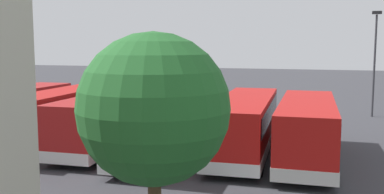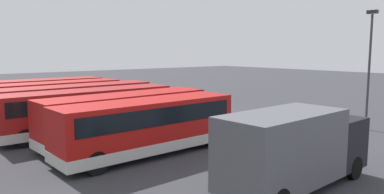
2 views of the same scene
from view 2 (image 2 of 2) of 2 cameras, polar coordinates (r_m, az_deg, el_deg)
ground_plane at (r=33.83m, az=2.36°, el=-2.17°), size 140.00×140.00×0.00m
bus_single_deck_near_end at (r=19.62m, az=-6.73°, el=-4.34°), size 2.93×10.16×2.95m
bus_single_deck_second at (r=22.48m, az=-10.14°, el=-2.91°), size 3.17×10.72×2.95m
bus_single_deck_third at (r=25.45m, az=-15.71°, el=-1.88°), size 2.78×11.71×2.95m
bus_single_deck_fourth at (r=29.05m, az=-17.30°, el=-0.83°), size 3.06×11.61×2.95m
bus_single_deck_fifth at (r=32.21m, az=-20.88°, el=-0.21°), size 3.05×11.35×2.95m
bus_single_deck_sixth at (r=35.65m, az=-22.80°, el=0.38°), size 2.82×11.52×2.95m
box_truck_blue at (r=15.36m, az=15.64°, el=-7.51°), size 2.81×7.60×3.20m
car_hatchback_silver at (r=34.71m, az=0.84°, el=-0.76°), size 4.45×3.27×1.43m
lamp_post_tall at (r=28.12m, az=25.85°, el=5.03°), size 0.70×0.30×8.24m
waste_bin_yellow at (r=41.64m, az=-10.39°, el=0.16°), size 0.60×0.60×0.95m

